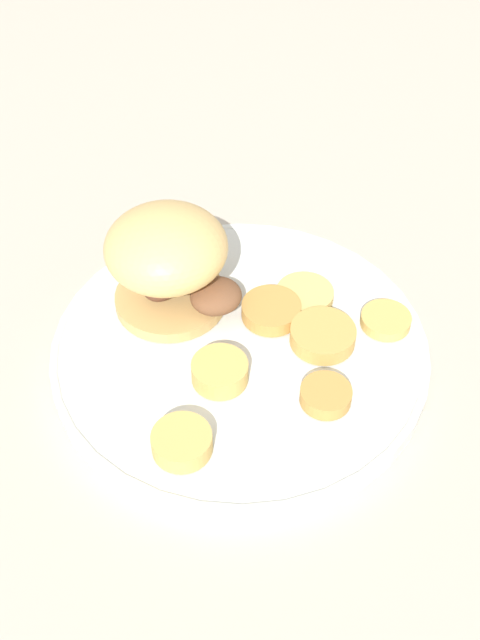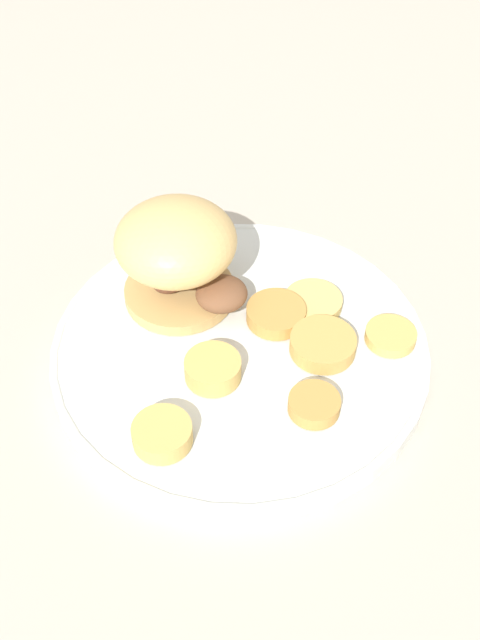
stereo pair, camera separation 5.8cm
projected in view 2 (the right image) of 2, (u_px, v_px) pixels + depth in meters
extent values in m
plane|color=#B2A899|center=(240.00, 356.00, 0.61)|extent=(4.00, 4.00, 0.00)
cylinder|color=silver|center=(240.00, 349.00, 0.60)|extent=(0.30, 0.30, 0.02)
torus|color=silver|center=(240.00, 344.00, 0.60)|extent=(0.30, 0.30, 0.01)
cylinder|color=tan|center=(180.00, 292.00, 0.63)|extent=(0.09, 0.09, 0.01)
ellipsoid|color=#563323|center=(170.00, 275.00, 0.62)|extent=(0.04, 0.04, 0.02)
ellipsoid|color=#4C281E|center=(181.00, 244.00, 0.65)|extent=(0.06, 0.06, 0.02)
ellipsoid|color=brown|center=(206.00, 260.00, 0.63)|extent=(0.04, 0.03, 0.01)
ellipsoid|color=#563323|center=(180.00, 272.00, 0.62)|extent=(0.05, 0.04, 0.01)
ellipsoid|color=brown|center=(222.00, 294.00, 0.60)|extent=(0.06, 0.06, 0.02)
ellipsoid|color=#DBB26B|center=(176.00, 241.00, 0.59)|extent=(0.10, 0.10, 0.06)
cylinder|color=tan|center=(391.00, 336.00, 0.60)|extent=(0.04, 0.04, 0.01)
cylinder|color=tan|center=(207.00, 366.00, 0.57)|extent=(0.04, 0.04, 0.02)
cylinder|color=#DBB766|center=(313.00, 302.00, 0.62)|extent=(0.05, 0.05, 0.01)
cylinder|color=tan|center=(166.00, 436.00, 0.53)|extent=(0.04, 0.04, 0.02)
cylinder|color=#BC8942|center=(314.00, 404.00, 0.55)|extent=(0.04, 0.04, 0.01)
cylinder|color=#BC8942|center=(276.00, 314.00, 0.61)|extent=(0.05, 0.05, 0.01)
cylinder|color=tan|center=(323.00, 344.00, 0.59)|extent=(0.05, 0.05, 0.01)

